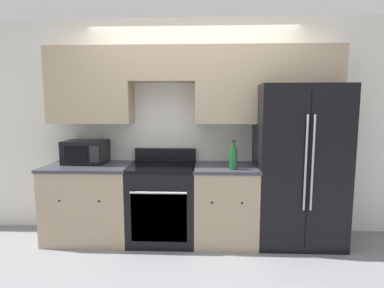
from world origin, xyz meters
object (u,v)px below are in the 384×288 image
at_px(oven_range, 163,202).
at_px(microwave, 86,152).
at_px(refrigerator, 297,164).
at_px(bottle, 233,158).

distance_m(oven_range, microwave, 1.10).
bearing_deg(refrigerator, microwave, 178.83).
relative_size(oven_range, bottle, 3.26).
relative_size(microwave, bottle, 1.50).
bearing_deg(bottle, microwave, 170.60).
bearing_deg(bottle, refrigerator, 17.37).
distance_m(refrigerator, microwave, 2.47).
bearing_deg(microwave, oven_range, -6.93).
bearing_deg(oven_range, refrigerator, 2.32).
height_order(microwave, bottle, bottle).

